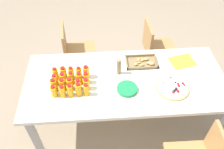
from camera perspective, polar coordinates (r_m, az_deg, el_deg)
ground_plane at (r=2.93m, az=2.72°, el=-10.93°), size 12.00×12.00×0.00m
party_table at (r=2.40m, az=3.26°, el=-2.32°), size 2.02×0.88×0.73m
chair_far_right at (r=3.14m, az=10.50°, el=6.83°), size 0.42×0.42×0.83m
chair_far_left at (r=3.07m, az=-9.01°, el=6.02°), size 0.44×0.44×0.83m
juice_bottle_0 at (r=2.23m, az=-13.99°, el=-3.99°), size 0.06×0.06×0.13m
juice_bottle_1 at (r=2.22m, az=-12.02°, el=-4.02°), size 0.06×0.06×0.13m
juice_bottle_2 at (r=2.20m, az=-10.18°, el=-3.87°), size 0.06×0.06×0.15m
juice_bottle_3 at (r=2.19m, az=-8.15°, el=-3.58°), size 0.06×0.06×0.15m
juice_bottle_4 at (r=2.19m, az=-6.31°, el=-3.73°), size 0.05×0.05×0.14m
juice_bottle_5 at (r=2.27m, az=-13.99°, el=-2.56°), size 0.06×0.06×0.15m
juice_bottle_6 at (r=2.27m, az=-12.00°, el=-2.43°), size 0.06×0.06×0.14m
juice_bottle_7 at (r=2.25m, az=-10.24°, el=-2.33°), size 0.06×0.06×0.14m
juice_bottle_8 at (r=2.24m, az=-8.20°, el=-2.50°), size 0.05×0.05×0.13m
juice_bottle_9 at (r=2.24m, az=-6.30°, el=-2.37°), size 0.06×0.06×0.13m
juice_bottle_10 at (r=2.33m, az=-13.73°, el=-1.35°), size 0.06×0.06×0.13m
juice_bottle_11 at (r=2.31m, az=-11.87°, el=-1.04°), size 0.06×0.06×0.14m
juice_bottle_12 at (r=2.30m, az=-9.87°, el=-0.87°), size 0.06×0.06×0.15m
juice_bottle_13 at (r=2.29m, az=-7.99°, el=-0.97°), size 0.06×0.06×0.14m
juice_bottle_14 at (r=2.29m, az=-6.34°, el=-0.91°), size 0.06×0.06×0.13m
juice_bottle_15 at (r=2.37m, az=-13.58°, el=0.11°), size 0.06×0.06×0.15m
juice_bottle_16 at (r=2.36m, az=-11.72°, el=0.28°), size 0.06×0.06×0.15m
juice_bottle_17 at (r=2.35m, az=-9.89°, el=0.38°), size 0.05×0.05×0.14m
juice_bottle_18 at (r=2.35m, az=-8.03°, el=0.43°), size 0.05×0.05×0.14m
juice_bottle_19 at (r=2.34m, az=-6.30°, el=0.60°), size 0.06×0.06×0.15m
fruit_pizza at (r=2.34m, az=14.53°, el=-3.13°), size 0.32×0.32×0.05m
snack_tray at (r=2.53m, az=7.40°, el=2.99°), size 0.33×0.21×0.04m
plate_stack at (r=2.25m, az=3.68°, el=-3.49°), size 0.20×0.20×0.03m
napkin_stack at (r=2.40m, az=21.76°, el=-4.00°), size 0.15×0.15×0.02m
cardboard_tube at (r=2.35m, az=1.68°, el=1.90°), size 0.04×0.04×0.18m
paper_folder at (r=2.64m, az=16.73°, el=3.07°), size 0.30×0.25×0.01m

